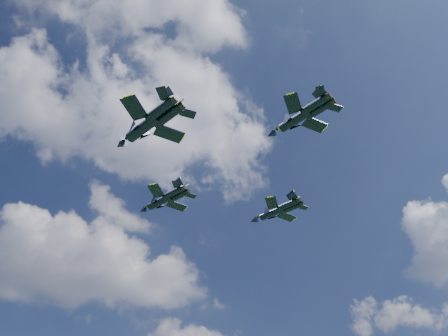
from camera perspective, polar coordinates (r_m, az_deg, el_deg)
jet_lead at (r=92.76m, az=-8.53°, el=-4.43°), size 11.71×12.82×3.35m
jet_left at (r=75.86m, az=-10.72°, el=5.06°), size 13.38×16.14×4.07m
jet_right at (r=95.90m, az=6.13°, el=-5.89°), size 11.43×12.45×3.26m
jet_slot at (r=77.18m, az=9.01°, el=6.10°), size 11.15×13.60×3.41m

